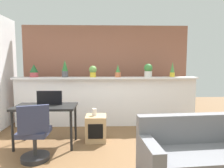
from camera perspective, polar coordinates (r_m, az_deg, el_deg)
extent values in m
plane|color=brown|center=(3.20, -1.56, -22.44)|extent=(12.00, 12.00, 0.00)
cube|color=white|center=(4.91, -1.71, -5.18)|extent=(4.33, 0.16, 1.15)
cube|color=white|center=(4.79, -1.73, 1.73)|extent=(4.33, 0.32, 0.04)
cube|color=#935B47|center=(5.42, -1.75, 3.07)|extent=(4.33, 0.10, 2.50)
cylinder|color=#B7474C|center=(5.11, -21.16, 2.45)|extent=(0.19, 0.19, 0.11)
cone|color=#235B2D|center=(5.10, -21.23, 4.14)|extent=(0.20, 0.20, 0.19)
cylinder|color=#4C4C51|center=(4.89, -13.14, 2.75)|extent=(0.15, 0.15, 0.14)
cone|color=#2D7033|center=(4.88, -13.19, 5.10)|extent=(0.14, 0.14, 0.26)
cylinder|color=gold|center=(4.78, -5.41, 2.62)|extent=(0.14, 0.14, 0.11)
sphere|color=#669E4C|center=(4.77, -5.42, 4.10)|extent=(0.18, 0.18, 0.18)
cylinder|color=#C66B42|center=(4.77, 1.67, 2.64)|extent=(0.14, 0.14, 0.11)
cone|color=#3D843D|center=(4.76, 1.67, 4.45)|extent=(0.11, 0.11, 0.19)
cylinder|color=silver|center=(4.93, 10.18, 2.80)|extent=(0.18, 0.18, 0.14)
sphere|color=#3D843D|center=(4.92, 10.21, 4.49)|extent=(0.20, 0.20, 0.20)
cylinder|color=gold|center=(5.08, 16.67, 2.56)|extent=(0.12, 0.12, 0.11)
cone|color=#4C9347|center=(5.08, 16.73, 4.59)|extent=(0.10, 0.10, 0.25)
cylinder|color=black|center=(3.93, -26.32, -11.95)|extent=(0.04, 0.04, 0.71)
cylinder|color=black|center=(3.64, -11.48, -12.86)|extent=(0.04, 0.04, 0.71)
cylinder|color=black|center=(4.37, -23.58, -10.04)|extent=(0.04, 0.04, 0.71)
cylinder|color=black|center=(4.11, -10.30, -10.63)|extent=(0.04, 0.04, 0.71)
cube|color=black|center=(3.89, -18.29, -6.10)|extent=(1.10, 0.60, 0.04)
cube|color=black|center=(3.93, -17.26, -3.74)|extent=(0.46, 0.04, 0.26)
cylinder|color=#262628|center=(3.60, -20.84, -18.85)|extent=(0.44, 0.44, 0.07)
cylinder|color=#333333|center=(3.52, -20.96, -15.81)|extent=(0.06, 0.06, 0.34)
cube|color=#2D334C|center=(3.45, -21.10, -12.56)|extent=(0.44, 0.44, 0.08)
cube|color=#2D334C|center=(3.20, -21.31, -9.37)|extent=(0.44, 0.21, 0.42)
cube|color=tan|center=(4.07, -4.54, -12.30)|extent=(0.40, 0.40, 0.50)
cube|color=black|center=(3.89, -4.67, -13.18)|extent=(0.28, 0.04, 0.28)
cylinder|color=silver|center=(3.99, -4.98, -7.91)|extent=(0.09, 0.09, 0.14)
cube|color=slate|center=(3.05, 23.94, -20.24)|extent=(1.62, 0.88, 0.40)
cube|color=slate|center=(3.15, 21.45, -11.49)|extent=(1.57, 0.28, 0.40)
cube|color=slate|center=(2.67, 10.53, -17.10)|extent=(0.22, 0.77, 0.16)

